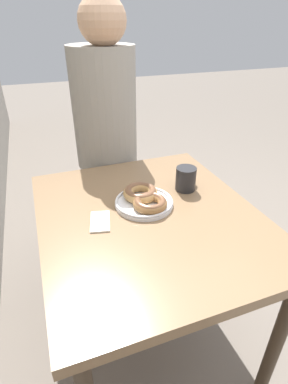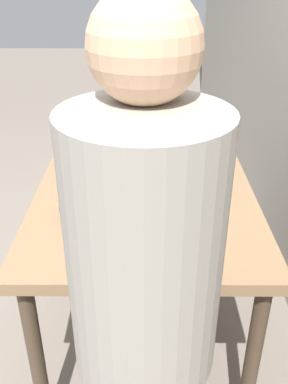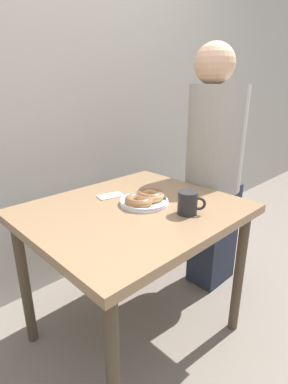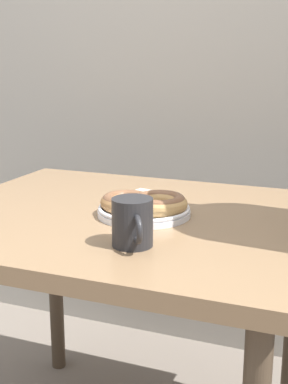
{
  "view_description": "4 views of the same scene",
  "coord_description": "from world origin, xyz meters",
  "views": [
    {
      "loc": [
        -0.87,
        0.74,
        1.38
      ],
      "look_at": [
        0.06,
        0.39,
        0.79
      ],
      "focal_mm": 28.0,
      "sensor_mm": 36.0,
      "label": 1
    },
    {
      "loc": [
        1.35,
        0.4,
        1.5
      ],
      "look_at": [
        0.06,
        0.39,
        0.79
      ],
      "focal_mm": 40.0,
      "sensor_mm": 36.0,
      "label": 2
    },
    {
      "loc": [
        -0.85,
        -0.54,
        1.27
      ],
      "look_at": [
        0.06,
        0.39,
        0.79
      ],
      "focal_mm": 28.0,
      "sensor_mm": 36.0,
      "label": 3
    },
    {
      "loc": [
        0.53,
        -0.79,
        1.12
      ],
      "look_at": [
        0.06,
        0.39,
        0.79
      ],
      "focal_mm": 50.0,
      "sensor_mm": 36.0,
      "label": 4
    }
  ],
  "objects": [
    {
      "name": "napkin",
      "position": [
        0.01,
        0.58,
        0.74
      ],
      "size": [
        0.14,
        0.1,
        0.01
      ],
      "color": "beige",
      "rests_on": "dining_table"
    },
    {
      "name": "dining_table",
      "position": [
        0.0,
        0.39,
        0.65
      ],
      "size": [
        0.94,
        0.81,
        0.73
      ],
      "color": "#846647",
      "rests_on": "ground_plane"
    },
    {
      "name": "donut_plate",
      "position": [
        0.07,
        0.39,
        0.76
      ],
      "size": [
        0.27,
        0.23,
        0.06
      ],
      "color": "white",
      "rests_on": "dining_table"
    },
    {
      "name": "coffee_mug",
      "position": [
        0.12,
        0.18,
        0.79
      ],
      "size": [
        0.09,
        0.11,
        0.1
      ],
      "color": "#232326",
      "rests_on": "dining_table"
    },
    {
      "name": "ground_plane",
      "position": [
        0.0,
        0.0,
        0.0
      ],
      "size": [
        14.0,
        14.0,
        0.0
      ],
      "primitive_type": "plane",
      "color": "#70665B"
    },
    {
      "name": "person_figure",
      "position": [
        0.65,
        0.4,
        0.79
      ],
      "size": [
        0.38,
        0.33,
        1.47
      ],
      "color": "#232838",
      "rests_on": "ground_plane"
    },
    {
      "name": "wall_back",
      "position": [
        0.0,
        1.12,
        1.3
      ],
      "size": [
        8.0,
        0.05,
        2.6
      ],
      "color": "#9E998E",
      "rests_on": "ground_plane"
    }
  ]
}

